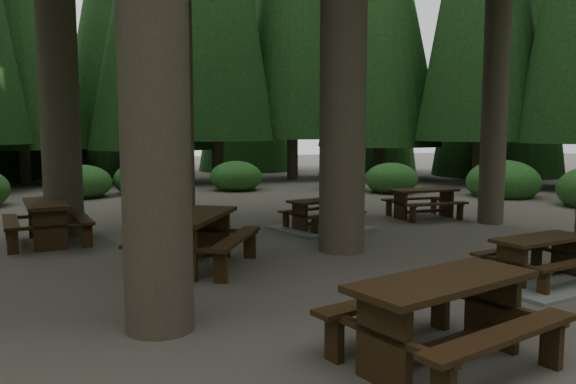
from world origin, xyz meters
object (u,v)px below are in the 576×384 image
object	(u,v)px
picnic_table_e	(443,307)
picnic_table_f	(47,216)
picnic_table_a	(540,268)
picnic_table_d	(424,199)
picnic_table_b	(196,232)
picnic_table_c	(322,220)

from	to	relation	value
picnic_table_e	picnic_table_f	world-z (taller)	picnic_table_e
picnic_table_a	picnic_table_d	world-z (taller)	picnic_table_d
picnic_table_a	picnic_table_e	size ratio (longest dim) A/B	0.97
picnic_table_a	picnic_table_b	xyz separation A→B (m)	(-4.67, 2.45, 0.37)
picnic_table_c	picnic_table_d	distance (m)	3.19
picnic_table_e	picnic_table_b	bearing A→B (deg)	92.19
picnic_table_b	picnic_table_f	xyz separation A→B (m)	(-2.50, 2.89, -0.03)
picnic_table_a	picnic_table_f	bearing A→B (deg)	131.90
picnic_table_c	picnic_table_d	bearing A→B (deg)	-4.61
picnic_table_b	picnic_table_f	bearing A→B (deg)	70.03
picnic_table_f	picnic_table_e	bearing A→B (deg)	19.45
picnic_table_b	picnic_table_d	xyz separation A→B (m)	(6.36, 3.46, -0.10)
picnic_table_a	picnic_table_d	distance (m)	6.16
picnic_table_b	picnic_table_c	xyz separation A→B (m)	(3.27, 2.73, -0.37)
picnic_table_a	picnic_table_f	world-z (taller)	picnic_table_f
picnic_table_d	picnic_table_b	bearing A→B (deg)	-153.19
picnic_table_b	picnic_table_f	distance (m)	3.82
picnic_table_a	picnic_table_b	size ratio (longest dim) A/B	0.88
picnic_table_a	picnic_table_d	bearing A→B (deg)	62.68
picnic_table_d	picnic_table_e	bearing A→B (deg)	-122.34
picnic_table_c	picnic_table_d	size ratio (longest dim) A/B	1.38
picnic_table_b	picnic_table_e	bearing A→B (deg)	-130.99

